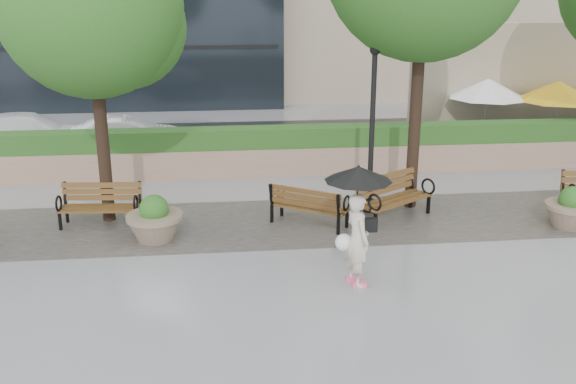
{
  "coord_description": "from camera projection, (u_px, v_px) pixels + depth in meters",
  "views": [
    {
      "loc": [
        -1.86,
        -10.61,
        5.13
      ],
      "look_at": [
        -0.49,
        1.84,
        1.1
      ],
      "focal_mm": 40.0,
      "sensor_mm": 36.0,
      "label": 1
    }
  ],
  "objects": [
    {
      "name": "lamppost",
      "position": [
        371.0,
        142.0,
        14.77
      ],
      "size": [
        0.28,
        0.28,
        3.91
      ],
      "color": "black",
      "rests_on": "ground"
    },
    {
      "name": "cobble_strip",
      "position": [
        304.0,
        221.0,
        14.64
      ],
      "size": [
        28.0,
        3.2,
        0.01
      ],
      "primitive_type": "cube",
      "color": "#383330",
      "rests_on": "ground"
    },
    {
      "name": "cafe_wall",
      "position": [
        555.0,
        83.0,
        21.64
      ],
      "size": [
        10.0,
        0.6,
        4.0
      ],
      "primitive_type": "cube",
      "color": "tan",
      "rests_on": "ground"
    },
    {
      "name": "bench_2",
      "position": [
        309.0,
        214.0,
        14.33
      ],
      "size": [
        1.8,
        1.52,
        0.92
      ],
      "rotation": [
        0.0,
        0.0,
        2.55
      ],
      "color": "brown",
      "rests_on": "ground"
    },
    {
      "name": "pedestrian",
      "position": [
        357.0,
        214.0,
        11.21
      ],
      "size": [
        1.19,
        1.19,
        2.18
      ],
      "rotation": [
        0.0,
        0.0,
        1.84
      ],
      "color": "beige",
      "rests_on": "ground"
    },
    {
      "name": "bench_3",
      "position": [
        394.0,
        207.0,
        14.71
      ],
      "size": [
        2.01,
        1.69,
        1.03
      ],
      "rotation": [
        0.0,
        0.0,
        0.58
      ],
      "color": "brown",
      "rests_on": "ground"
    },
    {
      "name": "patio_umb_white",
      "position": [
        488.0,
        89.0,
        20.5
      ],
      "size": [
        2.5,
        2.5,
        2.3
      ],
      "color": "black",
      "rests_on": "ground"
    },
    {
      "name": "bench_1",
      "position": [
        101.0,
        214.0,
        14.29
      ],
      "size": [
        1.82,
        0.86,
        0.95
      ],
      "rotation": [
        0.0,
        0.0,
        -0.09
      ],
      "color": "brown",
      "rests_on": "ground"
    },
    {
      "name": "asphalt_street",
      "position": [
        273.0,
        141.0,
        22.21
      ],
      "size": [
        40.0,
        7.0,
        0.0
      ],
      "primitive_type": "cube",
      "color": "black",
      "rests_on": "ground"
    },
    {
      "name": "planter_right",
      "position": [
        571.0,
        211.0,
        14.2
      ],
      "size": [
        1.12,
        1.12,
        0.94
      ],
      "color": "#7F6B56",
      "rests_on": "ground"
    },
    {
      "name": "ground",
      "position": [
        325.0,
        278.0,
        11.8
      ],
      "size": [
        100.0,
        100.0,
        0.0
      ],
      "primitive_type": "plane",
      "color": "gray",
      "rests_on": "ground"
    },
    {
      "name": "tree_0",
      "position": [
        99.0,
        11.0,
        13.42
      ],
      "size": [
        3.88,
        3.86,
        6.68
      ],
      "color": "black",
      "rests_on": "ground"
    },
    {
      "name": "car_right",
      "position": [
        127.0,
        136.0,
        20.3
      ],
      "size": [
        3.74,
        1.58,
        1.2
      ],
      "primitive_type": "imported",
      "rotation": [
        0.0,
        0.0,
        1.66
      ],
      "color": "silver",
      "rests_on": "ground"
    },
    {
      "name": "cafe_hedge",
      "position": [
        569.0,
        143.0,
        19.98
      ],
      "size": [
        8.0,
        0.5,
        0.9
      ],
      "primitive_type": "cube",
      "color": "#254B19",
      "rests_on": "ground"
    },
    {
      "name": "hedge_wall",
      "position": [
        285.0,
        151.0,
        18.22
      ],
      "size": [
        24.0,
        0.8,
        1.35
      ],
      "color": "#A38169",
      "rests_on": "ground"
    },
    {
      "name": "car_left",
      "position": [
        30.0,
        133.0,
        20.57
      ],
      "size": [
        4.67,
        2.71,
        1.27
      ],
      "primitive_type": "imported",
      "rotation": [
        0.0,
        0.0,
        1.8
      ],
      "color": "silver",
      "rests_on": "ground"
    },
    {
      "name": "planter_left",
      "position": [
        155.0,
        223.0,
        13.47
      ],
      "size": [
        1.19,
        1.19,
        1.0
      ],
      "color": "#7F6B56",
      "rests_on": "ground"
    },
    {
      "name": "patio_umb_yellow_a",
      "position": [
        558.0,
        92.0,
        20.01
      ],
      "size": [
        2.5,
        2.5,
        2.3
      ],
      "color": "black",
      "rests_on": "ground"
    }
  ]
}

